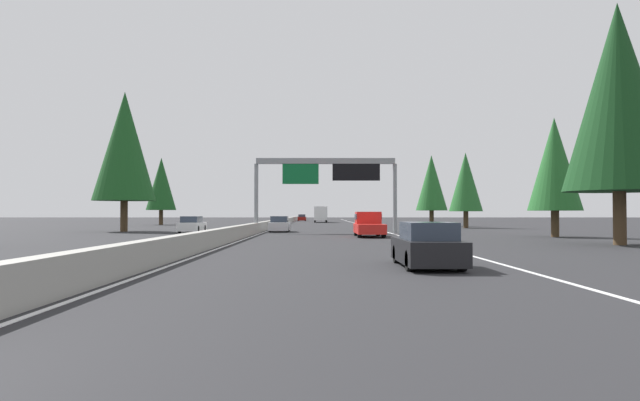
# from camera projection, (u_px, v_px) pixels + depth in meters

# --- Properties ---
(ground_plane) EXTENTS (320.00, 320.00, 0.00)m
(ground_plane) POSITION_uv_depth(u_px,v_px,m) (273.00, 228.00, 64.86)
(ground_plane) COLOR #262628
(median_barrier) EXTENTS (180.00, 0.56, 0.90)m
(median_barrier) POSITION_uv_depth(u_px,v_px,m) (282.00, 222.00, 84.86)
(median_barrier) COLOR #9E9B93
(median_barrier) RESTS_ON ground
(shoulder_stripe_right) EXTENTS (160.00, 0.16, 0.01)m
(shoulder_stripe_right) POSITION_uv_depth(u_px,v_px,m) (366.00, 226.00, 74.89)
(shoulder_stripe_right) COLOR silver
(shoulder_stripe_right) RESTS_ON ground
(shoulder_stripe_median) EXTENTS (160.00, 0.16, 0.01)m
(shoulder_stripe_median) POSITION_uv_depth(u_px,v_px,m) (281.00, 226.00, 74.86)
(shoulder_stripe_median) COLOR silver
(shoulder_stripe_median) RESTS_ON ground
(sign_gantry_overhead) EXTENTS (0.50, 12.68, 6.63)m
(sign_gantry_overhead) POSITION_uv_depth(u_px,v_px,m) (328.00, 173.00, 49.86)
(sign_gantry_overhead) COLOR gray
(sign_gantry_overhead) RESTS_ON ground
(sedan_mid_left) EXTENTS (4.40, 1.80, 1.47)m
(sedan_mid_left) POSITION_uv_depth(u_px,v_px,m) (427.00, 246.00, 18.38)
(sedan_mid_left) COLOR black
(sedan_mid_left) RESTS_ON ground
(pickup_mid_center) EXTENTS (5.60, 2.00, 1.86)m
(pickup_mid_center) POSITION_uv_depth(u_px,v_px,m) (369.00, 224.00, 42.15)
(pickup_mid_center) COLOR red
(pickup_mid_center) RESTS_ON ground
(sedan_mid_right) EXTENTS (4.40, 1.80, 1.47)m
(sedan_mid_right) POSITION_uv_depth(u_px,v_px,m) (280.00, 225.00, 52.53)
(sedan_mid_right) COLOR silver
(sedan_mid_right) RESTS_ON ground
(box_truck_far_center) EXTENTS (8.50, 2.40, 2.95)m
(box_truck_far_center) POSITION_uv_depth(u_px,v_px,m) (321.00, 214.00, 105.54)
(box_truck_far_center) COLOR white
(box_truck_far_center) RESTS_ON ground
(sedan_near_center) EXTENTS (4.40, 1.80, 1.47)m
(sedan_near_center) POSITION_uv_depth(u_px,v_px,m) (302.00, 218.00, 123.75)
(sedan_near_center) COLOR maroon
(sedan_near_center) RESTS_ON ground
(oncoming_near) EXTENTS (4.40, 1.80, 1.47)m
(oncoming_near) POSITION_uv_depth(u_px,v_px,m) (192.00, 225.00, 51.12)
(oncoming_near) COLOR white
(oncoming_near) RESTS_ON ground
(conifer_right_foreground) EXTENTS (5.93, 5.93, 13.48)m
(conifer_right_foreground) POSITION_uv_depth(u_px,v_px,m) (618.00, 97.00, 31.11)
(conifer_right_foreground) COLOR #4C3823
(conifer_right_foreground) RESTS_ON ground
(conifer_right_near) EXTENTS (3.89, 3.89, 8.84)m
(conifer_right_near) POSITION_uv_depth(u_px,v_px,m) (555.00, 164.00, 41.47)
(conifer_right_near) COLOR #4C3823
(conifer_right_near) RESTS_ON ground
(conifer_right_mid) EXTENTS (3.94, 3.94, 8.95)m
(conifer_right_mid) POSITION_uv_depth(u_px,v_px,m) (466.00, 182.00, 66.58)
(conifer_right_mid) COLOR #4C3823
(conifer_right_mid) RESTS_ON ground
(conifer_right_far) EXTENTS (4.22, 4.22, 9.59)m
(conifer_right_far) POSITION_uv_depth(u_px,v_px,m) (431.00, 183.00, 75.82)
(conifer_right_far) COLOR #4C3823
(conifer_right_far) RESTS_ON ground
(conifer_left_near) EXTENTS (5.89, 5.89, 13.38)m
(conifer_left_near) POSITION_uv_depth(u_px,v_px,m) (125.00, 146.00, 53.57)
(conifer_left_near) COLOR #4C3823
(conifer_left_near) RESTS_ON ground
(conifer_left_mid) EXTENTS (4.43, 4.43, 10.07)m
(conifer_left_mid) POSITION_uv_depth(u_px,v_px,m) (161.00, 184.00, 84.12)
(conifer_left_mid) COLOR #4C3823
(conifer_left_mid) RESTS_ON ground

